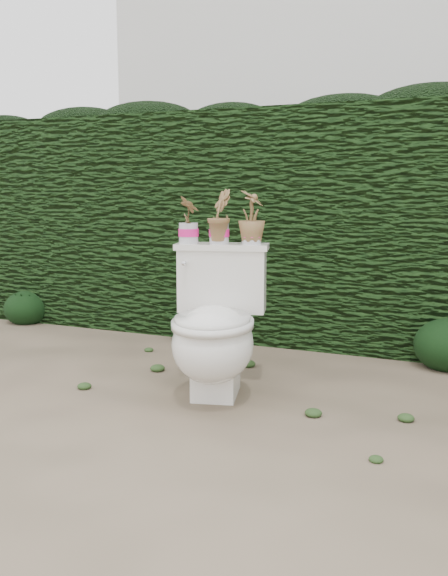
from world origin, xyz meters
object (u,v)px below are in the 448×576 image
at_px(toilet, 215,330).
at_px(potted_plant_right, 252,219).
at_px(potted_plant_left, 188,221).
at_px(potted_plant_center, 219,218).

distance_m(toilet, potted_plant_right, 0.63).
relative_size(toilet, potted_plant_right, 2.87).
relative_size(potted_plant_left, potted_plant_right, 0.89).
xyz_separation_m(potted_plant_left, potted_plant_right, (0.33, 0.09, 0.02)).
relative_size(toilet, potted_plant_left, 3.24).
bearing_deg(toilet, potted_plant_right, 56.45).
height_order(toilet, potted_plant_center, potted_plant_center).
height_order(potted_plant_left, potted_plant_right, potted_plant_right).
bearing_deg(potted_plant_right, potted_plant_left, 97.60).
xyz_separation_m(toilet, potted_plant_left, (-0.24, 0.19, 0.54)).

